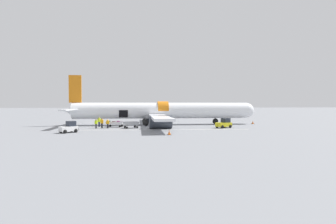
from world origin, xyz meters
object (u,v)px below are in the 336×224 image
airplane (160,111)px  ground_crew_loader_a (96,123)px  baggage_tug_lead (224,124)px  baggage_cart_loading (115,124)px  ground_crew_loader_b (99,121)px  ground_crew_supervisor (102,123)px  baggage_cart_queued (131,125)px  baggage_tug_mid (69,128)px  ground_crew_driver (108,123)px

airplane → ground_crew_loader_a: (-11.52, -7.02, -1.83)m
baggage_tug_lead → baggage_cart_loading: 19.47m
baggage_tug_lead → baggage_cart_loading: (-19.09, 3.82, -0.15)m
baggage_tug_lead → ground_crew_loader_b: ground_crew_loader_b is taller
ground_crew_supervisor → baggage_cart_queued: bearing=-7.8°
baggage_tug_lead → airplane: bearing=141.6°
ground_crew_loader_a → ground_crew_supervisor: (0.91, 0.47, 0.07)m
baggage_cart_queued → airplane: bearing=52.6°
baggage_tug_mid → ground_crew_driver: baggage_tug_mid is taller
baggage_cart_loading → ground_crew_loader_a: bearing=-140.7°
baggage_tug_lead → ground_crew_loader_a: (-22.09, 1.36, 0.13)m
baggage_cart_queued → ground_crew_loader_b: bearing=148.3°
baggage_cart_loading → baggage_cart_queued: (2.98, -2.69, -0.00)m
baggage_tug_mid → ground_crew_driver: 7.96m
baggage_tug_mid → ground_crew_loader_b: (2.90, 9.74, 0.26)m
baggage_cart_loading → ground_crew_loader_a: size_ratio=2.57×
ground_crew_loader_a → ground_crew_loader_b: ground_crew_loader_b is taller
baggage_tug_lead → ground_crew_loader_a: baggage_tug_lead is taller
airplane → ground_crew_loader_a: bearing=-148.6°
ground_crew_loader_a → ground_crew_supervisor: size_ratio=0.92×
baggage_tug_mid → baggage_cart_loading: bearing=56.1°
ground_crew_loader_a → ground_crew_supervisor: 1.02m
airplane → baggage_tug_mid: bearing=-137.2°
ground_crew_loader_a → ground_crew_loader_b: bearing=89.6°
ground_crew_driver → baggage_tug_mid: bearing=-127.2°
baggage_tug_mid → ground_crew_supervisor: size_ratio=1.54×
ground_crew_loader_b → ground_crew_loader_a: bearing=-90.4°
baggage_tug_mid → airplane: bearing=42.8°
baggage_tug_lead → baggage_cart_queued: 16.15m
ground_crew_loader_b → baggage_cart_loading: bearing=-18.3°
baggage_cart_loading → ground_crew_driver: ground_crew_driver is taller
airplane → ground_crew_loader_b: airplane is taller
baggage_tug_lead → baggage_cart_loading: baggage_tug_lead is taller
baggage_cart_loading → ground_crew_supervisor: (-2.10, -1.99, 0.35)m
ground_crew_loader_b → ground_crew_driver: ground_crew_loader_b is taller
baggage_tug_mid → ground_crew_loader_a: bearing=65.5°
ground_crew_loader_b → ground_crew_driver: (1.91, -3.40, -0.11)m
ground_crew_supervisor → airplane: bearing=31.7°
ground_crew_loader_b → baggage_tug_lead: bearing=-12.3°
baggage_tug_lead → baggage_tug_mid: (-24.97, -4.94, -0.02)m
baggage_tug_mid → ground_crew_loader_a: 6.93m
baggage_cart_loading → ground_crew_supervisor: bearing=-136.4°
baggage_cart_queued → ground_crew_supervisor: 5.14m
baggage_tug_mid → ground_crew_supervisor: (3.78, 6.76, 0.22)m
airplane → baggage_tug_lead: bearing=-38.4°
baggage_tug_lead → baggage_cart_queued: size_ratio=0.87×
airplane → baggage_cart_loading: airplane is taller
baggage_cart_queued → baggage_tug_mid: bearing=-145.6°
ground_crew_loader_a → ground_crew_supervisor: ground_crew_supervisor is taller
baggage_tug_lead → ground_crew_loader_a: bearing=176.5°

